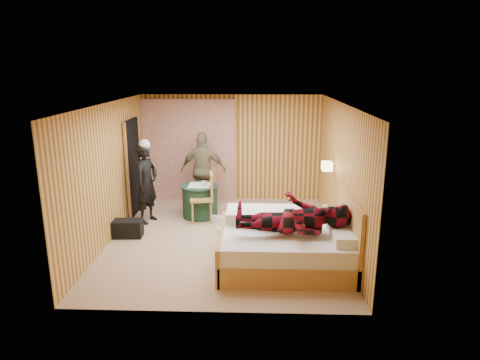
{
  "coord_description": "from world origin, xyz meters",
  "views": [
    {
      "loc": [
        0.56,
        -7.47,
        3.13
      ],
      "look_at": [
        0.28,
        0.32,
        1.05
      ],
      "focal_mm": 32.0,
      "sensor_mm": 36.0,
      "label": 1
    }
  ],
  "objects_px": {
    "wall_lamp": "(327,166)",
    "nightstand": "(325,224)",
    "man_at_table": "(203,170)",
    "round_table": "(200,201)",
    "man_on_bed": "(293,209)",
    "chair_near": "(206,194)",
    "chair_far": "(205,184)",
    "woman_standing": "(147,183)",
    "bed": "(289,244)",
    "duffel_bag": "(127,228)"
  },
  "relations": [
    {
      "from": "chair_far",
      "to": "chair_near",
      "type": "xyz_separation_m",
      "value": [
        0.13,
        -0.9,
        0.06
      ]
    },
    {
      "from": "duffel_bag",
      "to": "man_at_table",
      "type": "relative_size",
      "value": 0.34
    },
    {
      "from": "round_table",
      "to": "man_at_table",
      "type": "distance_m",
      "value": 0.84
    },
    {
      "from": "chair_far",
      "to": "man_on_bed",
      "type": "distance_m",
      "value": 3.55
    },
    {
      "from": "wall_lamp",
      "to": "nightstand",
      "type": "distance_m",
      "value": 1.09
    },
    {
      "from": "nightstand",
      "to": "man_on_bed",
      "type": "xyz_separation_m",
      "value": [
        -0.73,
        -1.36,
        0.75
      ]
    },
    {
      "from": "wall_lamp",
      "to": "man_on_bed",
      "type": "relative_size",
      "value": 0.15
    },
    {
      "from": "nightstand",
      "to": "chair_far",
      "type": "height_order",
      "value": "chair_far"
    },
    {
      "from": "wall_lamp",
      "to": "nightstand",
      "type": "bearing_deg",
      "value": -97.04
    },
    {
      "from": "round_table",
      "to": "chair_near",
      "type": "distance_m",
      "value": 0.4
    },
    {
      "from": "woman_standing",
      "to": "man_on_bed",
      "type": "xyz_separation_m",
      "value": [
        2.79,
        -2.1,
        0.19
      ]
    },
    {
      "from": "man_at_table",
      "to": "duffel_bag",
      "type": "bearing_deg",
      "value": 57.63
    },
    {
      "from": "chair_near",
      "to": "man_at_table",
      "type": "relative_size",
      "value": 0.59
    },
    {
      "from": "wall_lamp",
      "to": "man_at_table",
      "type": "relative_size",
      "value": 0.15
    },
    {
      "from": "duffel_bag",
      "to": "man_on_bed",
      "type": "distance_m",
      "value": 3.37
    },
    {
      "from": "wall_lamp",
      "to": "man_at_table",
      "type": "bearing_deg",
      "value": 151.14
    },
    {
      "from": "nightstand",
      "to": "chair_far",
      "type": "relative_size",
      "value": 0.57
    },
    {
      "from": "man_at_table",
      "to": "chair_near",
      "type": "bearing_deg",
      "value": 101.35
    },
    {
      "from": "bed",
      "to": "round_table",
      "type": "height_order",
      "value": "bed"
    },
    {
      "from": "man_on_bed",
      "to": "man_at_table",
      "type": "bearing_deg",
      "value": 119.48
    },
    {
      "from": "bed",
      "to": "chair_far",
      "type": "bearing_deg",
      "value": 120.78
    },
    {
      "from": "bed",
      "to": "round_table",
      "type": "relative_size",
      "value": 2.74
    },
    {
      "from": "chair_near",
      "to": "man_on_bed",
      "type": "xyz_separation_m",
      "value": [
        1.6,
        -2.17,
        0.42
      ]
    },
    {
      "from": "man_at_table",
      "to": "man_on_bed",
      "type": "bearing_deg",
      "value": 121.2
    },
    {
      "from": "chair_far",
      "to": "man_at_table",
      "type": "xyz_separation_m",
      "value": [
        -0.03,
        0.04,
        0.32
      ]
    },
    {
      "from": "bed",
      "to": "chair_near",
      "type": "bearing_deg",
      "value": 128.88
    },
    {
      "from": "nightstand",
      "to": "chair_near",
      "type": "bearing_deg",
      "value": 160.8
    },
    {
      "from": "wall_lamp",
      "to": "man_on_bed",
      "type": "bearing_deg",
      "value": -114.31
    },
    {
      "from": "duffel_bag",
      "to": "wall_lamp",
      "type": "bearing_deg",
      "value": 4.5
    },
    {
      "from": "man_at_table",
      "to": "chair_far",
      "type": "bearing_deg",
      "value": 134.27
    },
    {
      "from": "duffel_bag",
      "to": "man_on_bed",
      "type": "bearing_deg",
      "value": -25.12
    },
    {
      "from": "chair_near",
      "to": "man_at_table",
      "type": "bearing_deg",
      "value": -178.16
    },
    {
      "from": "round_table",
      "to": "man_on_bed",
      "type": "bearing_deg",
      "value": -54.3
    },
    {
      "from": "nightstand",
      "to": "round_table",
      "type": "bearing_deg",
      "value": 156.48
    },
    {
      "from": "duffel_bag",
      "to": "nightstand",
      "type": "bearing_deg",
      "value": -0.77
    },
    {
      "from": "wall_lamp",
      "to": "man_at_table",
      "type": "xyz_separation_m",
      "value": [
        -2.53,
        1.39,
        -0.44
      ]
    },
    {
      "from": "chair_far",
      "to": "duffel_bag",
      "type": "xyz_separation_m",
      "value": [
        -1.28,
        -1.8,
        -0.38
      ]
    },
    {
      "from": "man_at_table",
      "to": "man_on_bed",
      "type": "height_order",
      "value": "man_on_bed"
    },
    {
      "from": "woman_standing",
      "to": "man_on_bed",
      "type": "height_order",
      "value": "man_on_bed"
    },
    {
      "from": "bed",
      "to": "chair_far",
      "type": "height_order",
      "value": "bed"
    },
    {
      "from": "man_at_table",
      "to": "woman_standing",
      "type": "bearing_deg",
      "value": 45.94
    },
    {
      "from": "chair_far",
      "to": "chair_near",
      "type": "height_order",
      "value": "chair_near"
    },
    {
      "from": "round_table",
      "to": "man_on_bed",
      "type": "distance_m",
      "value": 3.08
    },
    {
      "from": "man_at_table",
      "to": "wall_lamp",
      "type": "bearing_deg",
      "value": 152.85
    },
    {
      "from": "bed",
      "to": "woman_standing",
      "type": "xyz_separation_m",
      "value": [
        -2.76,
        1.87,
        0.49
      ]
    },
    {
      "from": "nightstand",
      "to": "chair_near",
      "type": "distance_m",
      "value": 2.49
    },
    {
      "from": "chair_far",
      "to": "man_on_bed",
      "type": "bearing_deg",
      "value": -37.57
    },
    {
      "from": "man_at_table",
      "to": "nightstand",
      "type": "bearing_deg",
      "value": 146.66
    },
    {
      "from": "chair_far",
      "to": "man_at_table",
      "type": "distance_m",
      "value": 0.33
    },
    {
      "from": "bed",
      "to": "nightstand",
      "type": "distance_m",
      "value": 1.37
    }
  ]
}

